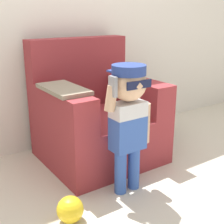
# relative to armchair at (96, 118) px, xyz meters

# --- Properties ---
(ground_plane) EXTENTS (10.00, 10.00, 0.00)m
(ground_plane) POSITION_rel_armchair_xyz_m (-0.03, -0.09, -0.36)
(ground_plane) COLOR beige
(wall_back) EXTENTS (10.00, 0.05, 2.60)m
(wall_back) POSITION_rel_armchair_xyz_m (-0.03, 0.48, 0.94)
(wall_back) COLOR silver
(wall_back) RESTS_ON ground_plane
(armchair) EXTENTS (0.94, 0.86, 1.02)m
(armchair) POSITION_rel_armchair_xyz_m (0.00, 0.00, 0.00)
(armchair) COLOR maroon
(armchair) RESTS_ON ground_plane
(person_child) EXTENTS (0.37, 0.28, 0.91)m
(person_child) POSITION_rel_armchair_xyz_m (-0.11, -0.61, 0.25)
(person_child) COLOR #3356AD
(person_child) RESTS_ON ground_plane
(side_table) EXTENTS (0.39, 0.39, 0.44)m
(side_table) POSITION_rel_armchair_xyz_m (0.74, 0.08, -0.09)
(side_table) COLOR #333333
(side_table) RESTS_ON ground_plane
(toy_ball) EXTENTS (0.17, 0.17, 0.17)m
(toy_ball) POSITION_rel_armchair_xyz_m (-0.62, -0.70, -0.27)
(toy_ball) COLOR yellow
(toy_ball) RESTS_ON ground_plane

